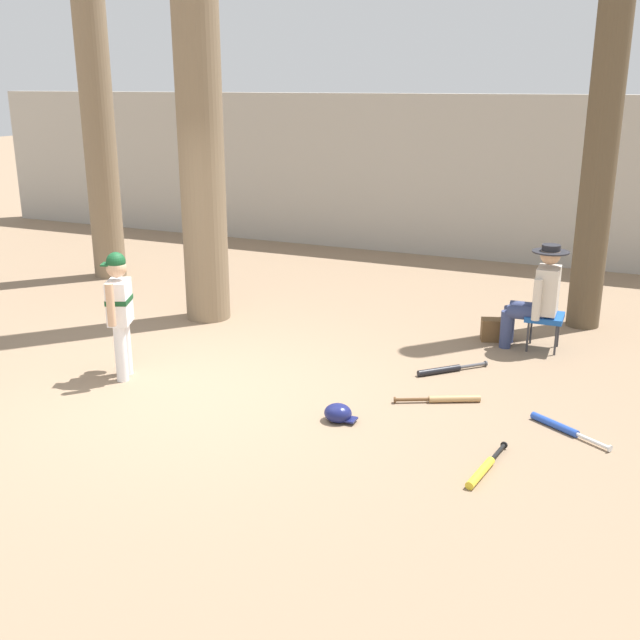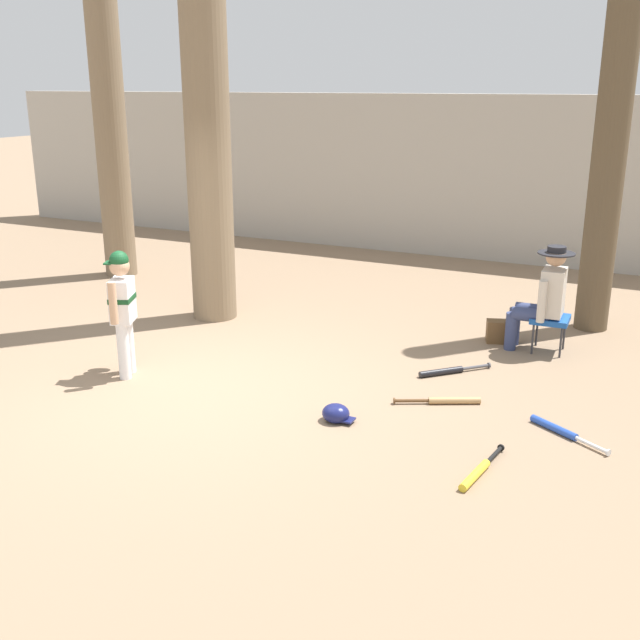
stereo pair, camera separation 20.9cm
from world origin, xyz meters
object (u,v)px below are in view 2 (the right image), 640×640
at_px(tree_near_player, 207,112).
at_px(seated_spectator, 543,295).
at_px(young_ballplayer, 122,305).
at_px(tree_behind_spectator, 611,137).
at_px(bat_blue_youth, 560,430).
at_px(batting_helmet_navy, 336,413).
at_px(bat_black_composite, 447,371).
at_px(handbag_beside_stool, 501,332).
at_px(bat_yellow_trainer, 478,472).
at_px(tree_far_left, 107,86).
at_px(folding_stool, 550,320).
at_px(bat_wood_tan, 448,401).

relative_size(tree_near_player, seated_spectator, 4.96).
height_order(tree_near_player, young_ballplayer, tree_near_player).
relative_size(tree_behind_spectator, seated_spectator, 4.28).
xyz_separation_m(bat_blue_youth, batting_helmet_navy, (-1.84, -0.60, 0.04)).
relative_size(young_ballplayer, bat_blue_youth, 1.82).
bearing_deg(bat_black_composite, young_ballplayer, -154.10).
xyz_separation_m(tree_near_player, handbag_beside_stool, (3.55, 0.58, -2.42)).
bearing_deg(tree_behind_spectator, bat_blue_youth, -87.47).
xyz_separation_m(bat_blue_youth, bat_yellow_trainer, (-0.44, -1.02, 0.00)).
xyz_separation_m(seated_spectator, tree_far_left, (-6.57, 0.77, 2.19)).
bearing_deg(bat_blue_youth, tree_near_player, 160.62).
bearing_deg(handbag_beside_stool, tree_behind_spectator, 49.74).
distance_m(bat_blue_youth, bat_yellow_trainer, 1.12).
height_order(folding_stool, bat_yellow_trainer, folding_stool).
height_order(tree_far_left, bat_wood_tan, tree_far_left).
bearing_deg(tree_behind_spectator, folding_stool, -106.16).
height_order(bat_blue_youth, bat_yellow_trainer, same).
bearing_deg(folding_stool, bat_blue_youth, -77.53).
xyz_separation_m(handbag_beside_stool, tree_far_left, (-6.12, 0.68, 2.70)).
distance_m(tree_near_player, handbag_beside_stool, 4.34).
bearing_deg(tree_far_left, tree_near_player, -26.11).
height_order(tree_near_player, batting_helmet_navy, tree_near_player).
relative_size(bat_wood_tan, bat_black_composite, 1.21).
height_order(folding_stool, seated_spectator, seated_spectator).
distance_m(tree_far_left, batting_helmet_navy, 6.90).
xyz_separation_m(bat_yellow_trainer, bat_black_composite, (-0.83, 1.95, 0.00)).
bearing_deg(bat_blue_youth, tree_far_left, 158.12).
xyz_separation_m(young_ballplayer, tree_far_left, (-2.88, 3.37, 2.09)).
bearing_deg(bat_yellow_trainer, tree_behind_spectator, 85.89).
height_order(handbag_beside_stool, bat_blue_youth, handbag_beside_stool).
relative_size(tree_behind_spectator, young_ballplayer, 3.94).
distance_m(young_ballplayer, bat_yellow_trainer, 3.90).
bearing_deg(batting_helmet_navy, tree_behind_spectator, 65.98).
relative_size(folding_stool, bat_yellow_trainer, 0.52).
distance_m(tree_behind_spectator, seated_spectator, 2.03).
bearing_deg(tree_far_left, handbag_beside_stool, -6.35).
bearing_deg(bat_wood_tan, folding_stool, 72.79).
relative_size(seated_spectator, bat_blue_youth, 1.67).
relative_size(folding_stool, bat_black_composite, 0.66).
bearing_deg(bat_black_composite, tree_near_player, 168.40).
height_order(handbag_beside_stool, bat_yellow_trainer, handbag_beside_stool).
height_order(seated_spectator, tree_far_left, tree_far_left).
relative_size(young_ballplayer, seated_spectator, 1.09).
distance_m(folding_stool, handbag_beside_stool, 0.60).
relative_size(young_ballplayer, bat_black_composite, 2.07).
distance_m(bat_blue_youth, bat_wood_tan, 1.07).
distance_m(tree_behind_spectator, folding_stool, 2.24).
relative_size(tree_near_player, tree_behind_spectator, 1.16).
bearing_deg(seated_spectator, tree_far_left, 173.27).
bearing_deg(tree_near_player, bat_wood_tan, -21.83).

